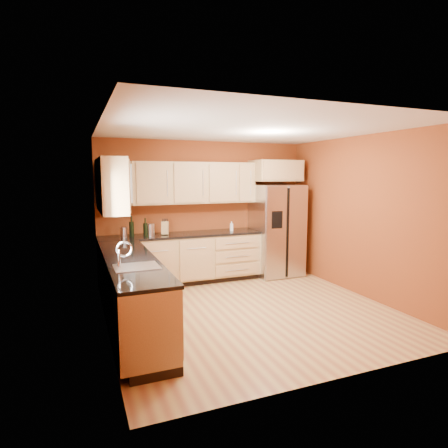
{
  "coord_description": "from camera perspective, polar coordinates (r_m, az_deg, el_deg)",
  "views": [
    {
      "loc": [
        -2.31,
        -4.75,
        1.97
      ],
      "look_at": [
        -0.05,
        0.9,
        1.17
      ],
      "focal_mm": 30.0,
      "sensor_mm": 36.0,
      "label": 1
    }
  ],
  "objects": [
    {
      "name": "floor",
      "position": [
        5.64,
        3.98,
        -12.96
      ],
      "size": [
        4.0,
        4.0,
        0.0
      ],
      "primitive_type": "plane",
      "color": "#A86941",
      "rests_on": "ground"
    },
    {
      "name": "ceiling",
      "position": [
        5.32,
        4.24,
        14.27
      ],
      "size": [
        4.0,
        4.0,
        0.0
      ],
      "primitive_type": "plane",
      "color": "silver",
      "rests_on": "wall_back"
    },
    {
      "name": "wall_back",
      "position": [
        7.17,
        -2.89,
        2.13
      ],
      "size": [
        4.0,
        0.04,
        2.6
      ],
      "primitive_type": "cube",
      "color": "brown",
      "rests_on": "floor"
    },
    {
      "name": "wall_front",
      "position": [
        3.66,
        17.93,
        -3.41
      ],
      "size": [
        4.0,
        0.04,
        2.6
      ],
      "primitive_type": "cube",
      "color": "brown",
      "rests_on": "floor"
    },
    {
      "name": "wall_left",
      "position": [
        4.81,
        -17.86,
        -0.87
      ],
      "size": [
        0.04,
        4.0,
        2.6
      ],
      "primitive_type": "cube",
      "color": "brown",
      "rests_on": "floor"
    },
    {
      "name": "wall_right",
      "position": [
        6.45,
        20.3,
        1.07
      ],
      "size": [
        0.04,
        4.0,
        2.6
      ],
      "primitive_type": "cube",
      "color": "brown",
      "rests_on": "floor"
    },
    {
      "name": "base_cabinets_back",
      "position": [
        6.86,
        -6.39,
        -5.43
      ],
      "size": [
        2.9,
        0.6,
        0.88
      ],
      "primitive_type": "cube",
      "color": "#A37C4F",
      "rests_on": "floor"
    },
    {
      "name": "base_cabinets_left",
      "position": [
        5.03,
        -13.99,
        -10.43
      ],
      "size": [
        0.6,
        2.8,
        0.88
      ],
      "primitive_type": "cube",
      "color": "#A37C4F",
      "rests_on": "floor"
    },
    {
      "name": "countertop_back",
      "position": [
        6.77,
        -6.42,
        -1.65
      ],
      "size": [
        2.9,
        0.62,
        0.04
      ],
      "primitive_type": "cube",
      "color": "black",
      "rests_on": "base_cabinets_back"
    },
    {
      "name": "countertop_left",
      "position": [
        4.91,
        -14.05,
        -5.31
      ],
      "size": [
        0.62,
        2.8,
        0.04
      ],
      "primitive_type": "cube",
      "color": "black",
      "rests_on": "base_cabinets_left"
    },
    {
      "name": "upper_cabinets_back",
      "position": [
        6.91,
        -4.44,
        6.27
      ],
      "size": [
        2.3,
        0.33,
        0.75
      ],
      "primitive_type": "cube",
      "color": "#A37C4F",
      "rests_on": "wall_back"
    },
    {
      "name": "upper_cabinets_left",
      "position": [
        5.5,
        -16.9,
        5.67
      ],
      "size": [
        0.33,
        1.35,
        0.75
      ],
      "primitive_type": "cube",
      "color": "#A37C4F",
      "rests_on": "wall_left"
    },
    {
      "name": "corner_upper_cabinet",
      "position": [
        6.46,
        -16.17,
        5.92
      ],
      "size": [
        0.67,
        0.67,
        0.75
      ],
      "primitive_type": "cube",
      "rotation": [
        0.0,
        0.0,
        0.79
      ],
      "color": "#A37C4F",
      "rests_on": "wall_back"
    },
    {
      "name": "over_fridge_cabinet",
      "position": [
        7.42,
        7.85,
        8.04
      ],
      "size": [
        0.92,
        0.6,
        0.4
      ],
      "primitive_type": "cube",
      "color": "#A37C4F",
      "rests_on": "wall_back"
    },
    {
      "name": "refrigerator",
      "position": [
        7.44,
        7.98,
        -0.93
      ],
      "size": [
        0.9,
        0.75,
        1.78
      ],
      "primitive_type": "cube",
      "color": "#BCBCC1",
      "rests_on": "floor"
    },
    {
      "name": "window",
      "position": [
        4.29,
        -17.25,
        1.55
      ],
      "size": [
        0.03,
        0.9,
        1.0
      ],
      "primitive_type": "cube",
      "color": "white",
      "rests_on": "wall_left"
    },
    {
      "name": "sink_faucet",
      "position": [
        4.39,
        -13.22,
        -4.52
      ],
      "size": [
        0.5,
        0.42,
        0.3
      ],
      "primitive_type": null,
      "color": "silver",
      "rests_on": "countertop_left"
    },
    {
      "name": "canister_left",
      "position": [
        6.53,
        -15.02,
        -1.25
      ],
      "size": [
        0.13,
        0.13,
        0.17
      ],
      "primitive_type": "cylinder",
      "rotation": [
        0.0,
        0.0,
        0.2
      ],
      "color": "#BCBCC1",
      "rests_on": "countertop_back"
    },
    {
      "name": "canister_right",
      "position": [
        6.56,
        -11.13,
        -0.92
      ],
      "size": [
        0.15,
        0.15,
        0.21
      ],
      "primitive_type": "cylinder",
      "rotation": [
        0.0,
        0.0,
        0.16
      ],
      "color": "#BCBCC1",
      "rests_on": "countertop_back"
    },
    {
      "name": "wine_bottle_a",
      "position": [
        6.56,
        -13.91,
        -0.36
      ],
      "size": [
        0.09,
        0.09,
        0.36
      ],
      "primitive_type": null,
      "rotation": [
        0.0,
        0.0,
        -0.12
      ],
      "color": "black",
      "rests_on": "countertop_back"
    },
    {
      "name": "wine_bottle_b",
      "position": [
        6.52,
        -11.89,
        -0.5
      ],
      "size": [
        0.08,
        0.08,
        0.32
      ],
      "primitive_type": null,
      "rotation": [
        0.0,
        0.0,
        0.12
      ],
      "color": "black",
      "rests_on": "countertop_back"
    },
    {
      "name": "knife_block",
      "position": [
        6.7,
        -8.97,
        -0.61
      ],
      "size": [
        0.15,
        0.14,
        0.23
      ],
      "primitive_type": "cube",
      "rotation": [
        0.0,
        0.0,
        -0.4
      ],
      "color": "tan",
      "rests_on": "countertop_back"
    },
    {
      "name": "soap_dispenser",
      "position": [
        7.04,
        1.16,
        -0.35
      ],
      "size": [
        0.07,
        0.07,
        0.18
      ],
      "primitive_type": "cylinder",
      "rotation": [
        0.0,
        0.0,
        -0.2
      ],
      "color": "white",
      "rests_on": "countertop_back"
    }
  ]
}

